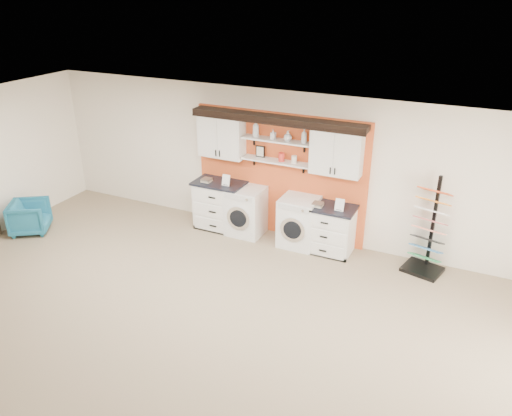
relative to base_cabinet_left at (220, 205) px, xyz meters
The scene contains 22 objects.
floor 3.84m from the base_cabinet_left, 72.76° to the right, with size 10.00×10.00×0.00m, color gray.
ceiling 4.46m from the base_cabinet_left, 72.76° to the right, with size 10.00×10.00×0.00m, color white.
wall_back 1.49m from the base_cabinet_left, 17.63° to the left, with size 10.00×10.00×0.00m, color #F1E4D0.
accent_panel 1.37m from the base_cabinet_left, 16.00° to the left, with size 3.40×0.07×2.40m, color #D05123.
upper_cabinet_left 1.40m from the base_cabinet_left, 90.00° to the left, with size 0.90×0.35×0.84m.
upper_cabinet_right 2.66m from the base_cabinet_left, ahead, with size 0.90×0.35×0.84m.
shelf_lower 1.54m from the base_cabinet_left, ahead, with size 1.32×0.28×0.03m, color white.
shelf_upper 1.84m from the base_cabinet_left, ahead, with size 1.32×0.28×0.03m, color white.
crown_molding 2.16m from the base_cabinet_left, ahead, with size 3.30×0.41×0.13m.
picture_frame 1.42m from the base_cabinet_left, 14.85° to the left, with size 0.18×0.02×0.22m.
canister_red 1.68m from the base_cabinet_left, ahead, with size 0.11×0.11×0.16m, color red.
canister_cream 1.87m from the base_cabinet_left, ahead, with size 0.10×0.10×0.14m, color silver.
base_cabinet_left is the anchor object (origin of this frame).
base_cabinet_right 2.26m from the base_cabinet_left, ahead, with size 0.92×0.66×0.90m.
washer 0.58m from the base_cabinet_left, ahead, with size 0.68×0.71×0.95m.
dryer 1.68m from the base_cabinet_left, ahead, with size 0.68×0.71×0.95m.
sample_rack 3.96m from the base_cabinet_left, ahead, with size 0.72×0.65×1.70m.
armchair 3.76m from the base_cabinet_left, 151.91° to the right, with size 0.68×0.70×0.64m, color #1A6687.
soap_bottle_a 1.77m from the base_cabinet_left, 12.60° to the left, with size 0.12×0.12×0.31m, color silver.
soap_bottle_b 1.88m from the base_cabinet_left, ahead, with size 0.08×0.08×0.18m, color silver.
soap_bottle_c 2.06m from the base_cabinet_left, ahead, with size 0.15×0.15×0.19m, color silver.
soap_bottle_d 2.29m from the base_cabinet_left, ahead, with size 0.10×0.10×0.26m, color silver.
Camera 1 is at (3.37, -4.24, 4.58)m, focal length 35.00 mm.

